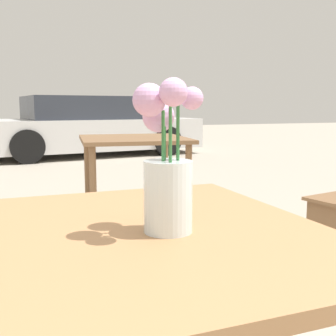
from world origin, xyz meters
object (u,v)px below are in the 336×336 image
at_px(table_front, 136,275).
at_px(flower_vase, 166,174).
at_px(table_back, 134,150).
at_px(parked_car, 89,127).

height_order(table_front, flower_vase, flower_vase).
xyz_separation_m(table_back, parked_car, (0.72, 5.39, -0.06)).
height_order(table_back, parked_car, parked_car).
relative_size(flower_vase, table_back, 0.32).
height_order(flower_vase, table_back, flower_vase).
height_order(table_front, table_back, table_back).
height_order(table_front, parked_car, parked_car).
xyz_separation_m(flower_vase, table_back, (0.69, 2.44, -0.21)).
bearing_deg(flower_vase, table_back, 74.27).
xyz_separation_m(table_front, parked_car, (1.47, 7.79, -0.04)).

